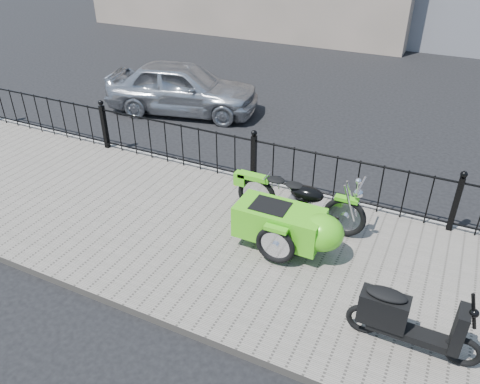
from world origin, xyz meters
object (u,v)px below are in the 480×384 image
at_px(spare_tire, 294,240).
at_px(sedan_car, 182,88).
at_px(scooter, 405,319).
at_px(motorcycle_sidecar, 294,220).

relative_size(spare_tire, sedan_car, 0.15).
bearing_deg(sedan_car, spare_tire, -146.31).
relative_size(scooter, sedan_car, 0.40).
relative_size(motorcycle_sidecar, scooter, 1.48).
xyz_separation_m(motorcycle_sidecar, spare_tire, (0.10, -0.22, -0.18)).
distance_m(scooter, spare_tire, 2.00).
bearing_deg(sedan_car, scooter, -143.20).
height_order(scooter, sedan_car, sedan_car).
distance_m(scooter, sedan_car, 8.49).
bearing_deg(spare_tire, scooter, -30.44).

